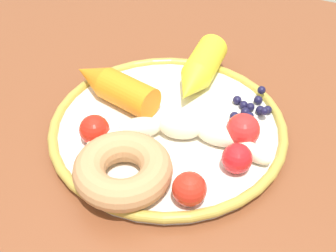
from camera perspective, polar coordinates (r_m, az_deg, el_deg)
dining_table at (r=0.67m, az=-0.18°, el=-3.54°), size 1.13×0.77×0.70m
plate at (r=0.57m, az=0.00°, el=-0.22°), size 0.28×0.28×0.02m
banana at (r=0.54m, az=1.44°, el=-0.91°), size 0.20×0.10×0.03m
carrot_orange at (r=0.60m, az=-6.60°, el=4.78°), size 0.13×0.07×0.04m
carrot_yellow at (r=0.62m, az=3.74°, el=6.57°), size 0.05×0.12×0.04m
donut at (r=0.50m, az=-5.44°, el=-5.26°), size 0.14×0.14×0.03m
blueberry_pile at (r=0.59m, az=9.96°, el=2.20°), size 0.05×0.06×0.02m
tomato_near at (r=0.54m, az=-8.82°, el=-0.46°), size 0.03×0.03×0.03m
tomato_mid at (r=0.54m, az=8.98°, el=-0.49°), size 0.04×0.04×0.04m
tomato_far at (r=0.48m, az=2.59°, el=-7.56°), size 0.04×0.04×0.04m
tomato_extra at (r=0.51m, az=8.28°, el=-3.88°), size 0.03×0.03×0.03m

